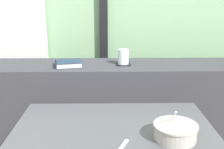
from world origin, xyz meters
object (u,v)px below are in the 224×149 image
at_px(coaster_square, 123,64).
at_px(juice_glass, 123,57).
at_px(soup_bowl, 175,132).
at_px(fork_utensil, 120,149).
at_px(closed_book, 68,64).

bearing_deg(coaster_square, juice_glass, 180.00).
xyz_separation_m(soup_bowl, fork_utensil, (-0.25, -0.09, -0.03)).
height_order(closed_book, soup_bowl, closed_book).
distance_m(closed_book, soup_bowl, 0.93).
bearing_deg(coaster_square, closed_book, -174.15).
bearing_deg(juice_glass, closed_book, -174.15).
distance_m(coaster_square, juice_glass, 0.05).
bearing_deg(soup_bowl, fork_utensil, -160.50).
height_order(juice_glass, fork_utensil, juice_glass).
relative_size(coaster_square, juice_glass, 0.96).
relative_size(juice_glass, closed_book, 0.51).
bearing_deg(fork_utensil, coaster_square, 109.82).
distance_m(juice_glass, closed_book, 0.38).
xyz_separation_m(coaster_square, juice_glass, (-0.00, 0.00, 0.05)).
xyz_separation_m(juice_glass, soup_bowl, (0.20, -0.76, -0.18)).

